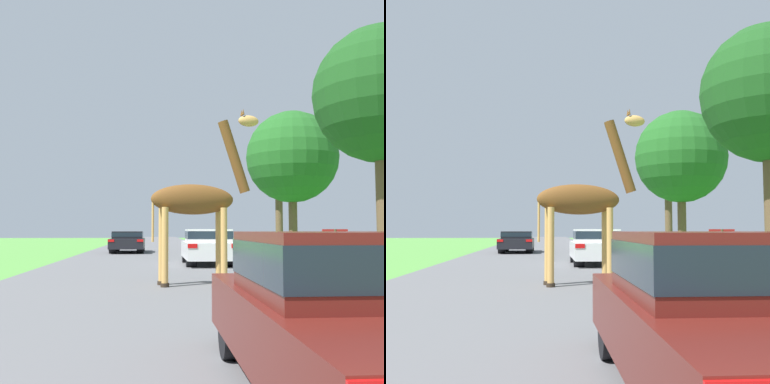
{
  "view_description": "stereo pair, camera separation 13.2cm",
  "coord_description": "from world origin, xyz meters",
  "views": [
    {
      "loc": [
        0.14,
        0.82,
        1.41
      ],
      "look_at": [
        1.1,
        13.01,
        2.35
      ],
      "focal_mm": 45.0,
      "sensor_mm": 36.0,
      "label": 1
    },
    {
      "loc": [
        0.27,
        0.81,
        1.41
      ],
      "look_at": [
        1.1,
        13.01,
        2.35
      ],
      "focal_mm": 45.0,
      "sensor_mm": 36.0,
      "label": 2
    }
  ],
  "objects": [
    {
      "name": "road",
      "position": [
        0.0,
        30.0,
        0.0
      ],
      "size": [
        8.12,
        120.0,
        0.0
      ],
      "color": "#5B5B5E",
      "rests_on": "ground"
    },
    {
      "name": "giraffe_near_road",
      "position": [
        1.27,
        13.04,
        2.13
      ],
      "size": [
        2.9,
        0.91,
        4.58
      ],
      "rotation": [
        0.0,
        0.0,
        -1.42
      ],
      "color": "tan",
      "rests_on": "ground"
    },
    {
      "name": "car_lead_maroon",
      "position": [
        1.77,
        4.82,
        0.73
      ],
      "size": [
        1.78,
        4.33,
        1.38
      ],
      "color": "#561914",
      "rests_on": "ground"
    },
    {
      "name": "car_queue_right",
      "position": [
        2.3,
        20.08,
        0.74
      ],
      "size": [
        1.93,
        4.11,
        1.41
      ],
      "color": "silver",
      "rests_on": "ground"
    },
    {
      "name": "car_queue_left",
      "position": [
        -1.46,
        30.51,
        0.7
      ],
      "size": [
        1.99,
        4.74,
        1.27
      ],
      "color": "black",
      "rests_on": "ground"
    },
    {
      "name": "tree_left_edge",
      "position": [
        7.43,
        25.64,
        5.22
      ],
      "size": [
        4.88,
        4.88,
        7.68
      ],
      "color": "brown",
      "rests_on": "ground"
    },
    {
      "name": "tree_centre_back",
      "position": [
        7.53,
        15.65,
        5.74
      ],
      "size": [
        4.49,
        4.49,
        8.05
      ],
      "color": "brown",
      "rests_on": "ground"
    },
    {
      "name": "tree_right_cluster",
      "position": [
        8.78,
        33.56,
        5.7
      ],
      "size": [
        3.95,
        3.95,
        7.74
      ],
      "color": "brown",
      "rests_on": "ground"
    },
    {
      "name": "sign_post",
      "position": [
        4.98,
        13.42,
        0.98
      ],
      "size": [
        0.7,
        0.08,
        1.41
      ],
      "color": "#4C3823",
      "rests_on": "ground"
    }
  ]
}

